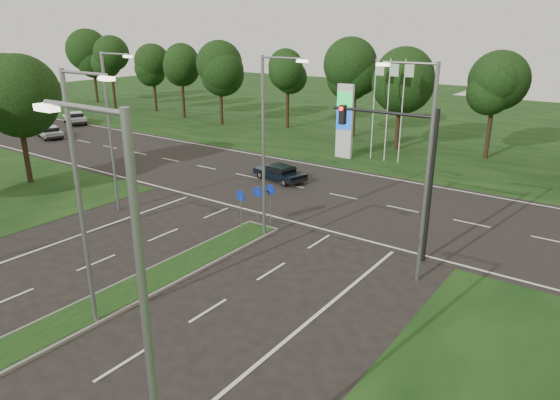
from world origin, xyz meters
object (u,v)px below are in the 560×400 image
Objects in this scene: navy_sedan at (280,173)px; far_car_a at (50,132)px; far_car_d at (8,107)px; far_car_b at (75,118)px.

navy_sedan is 0.99× the size of far_car_a.
far_car_d is at bearing 96.70° from navy_sedan.
far_car_d is at bearing 90.69° from far_car_a.
far_car_d is at bearing 114.18° from far_car_b.
far_car_b is 1.11× the size of far_car_d.
navy_sedan is 46.73m from far_car_d.
far_car_a is (-26.73, -1.44, 0.02)m from navy_sedan.
navy_sedan is 26.77m from far_car_a.
far_car_a is 7.71m from far_car_b.
navy_sedan is at bearing -117.15° from far_car_d.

